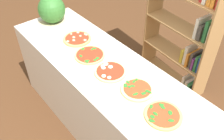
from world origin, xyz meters
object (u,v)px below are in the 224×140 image
object	(u,v)px
pizza_mozzarella_2	(110,72)
watermelon	(52,9)
pizza_mushroom_0	(77,39)
pizza_spinach_4	(163,115)
pizza_spinach_1	(90,55)
bookshelf	(189,33)
pizza_spinach_3	(137,89)

from	to	relation	value
pizza_mozzarella_2	watermelon	xyz separation A→B (m)	(-1.08, 0.06, 0.14)
pizza_mushroom_0	pizza_spinach_4	bearing A→B (deg)	-3.17
pizza_spinach_1	bookshelf	world-z (taller)	bookshelf
pizza_mushroom_0	pizza_spinach_4	distance (m)	1.21
watermelon	pizza_spinach_4	bearing A→B (deg)	-2.27
pizza_spinach_3	pizza_mozzarella_2	bearing A→B (deg)	-174.72
pizza_mozzarella_2	watermelon	distance (m)	1.09
pizza_mozzarella_2	pizza_spinach_3	world-z (taller)	same
pizza_mushroom_0	pizza_spinach_3	bearing A→B (deg)	-2.10
pizza_mushroom_0	pizza_spinach_3	distance (m)	0.91
pizza_spinach_1	pizza_spinach_3	size ratio (longest dim) A/B	1.06
pizza_spinach_4	watermelon	distance (m)	1.70
pizza_spinach_3	bookshelf	world-z (taller)	bookshelf
pizza_spinach_1	watermelon	bearing A→B (deg)	175.52
pizza_mozzarella_2	pizza_spinach_4	world-z (taller)	pizza_mozzarella_2
pizza_mozzarella_2	pizza_spinach_3	size ratio (longest dim) A/B	1.05
pizza_mushroom_0	bookshelf	world-z (taller)	bookshelf
pizza_spinach_1	pizza_mozzarella_2	xyz separation A→B (m)	(0.30, 0.00, -0.00)
pizza_mushroom_0	pizza_spinach_4	world-z (taller)	pizza_mushroom_0
pizza_mozzarella_2	pizza_spinach_3	xyz separation A→B (m)	(0.30, 0.03, 0.00)
pizza_spinach_1	pizza_spinach_4	bearing A→B (deg)	-0.35
pizza_spinach_4	watermelon	size ratio (longest dim) A/B	0.92
pizza_mushroom_0	pizza_spinach_4	xyz separation A→B (m)	(1.21, -0.07, -0.00)
pizza_spinach_1	pizza_spinach_4	xyz separation A→B (m)	(0.91, -0.01, -0.00)
pizza_spinach_1	bookshelf	distance (m)	1.25
pizza_mozzarella_2	watermelon	size ratio (longest dim) A/B	0.93
pizza_mushroom_0	pizza_spinach_1	bearing A→B (deg)	-11.47
pizza_spinach_3	pizza_spinach_4	bearing A→B (deg)	-6.39
watermelon	pizza_mushroom_0	bearing A→B (deg)	0.04
pizza_spinach_4	pizza_spinach_1	bearing A→B (deg)	179.65
pizza_spinach_3	pizza_spinach_4	world-z (taller)	pizza_spinach_3
pizza_mozzarella_2	bookshelf	bearing A→B (deg)	92.97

